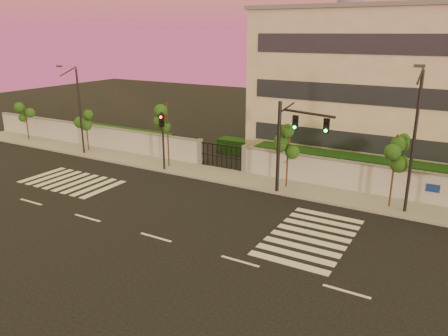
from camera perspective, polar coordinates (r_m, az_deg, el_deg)
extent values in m
plane|color=black|center=(23.42, -8.89, -8.95)|extent=(120.00, 120.00, 0.00)
cube|color=gray|center=(31.57, 3.04, -1.57)|extent=(60.00, 3.00, 0.15)
cube|color=#AFB1B6|center=(42.88, -17.32, 4.03)|extent=(25.00, 0.30, 2.00)
cube|color=slate|center=(42.66, -17.45, 5.41)|extent=(25.00, 0.36, 0.12)
cube|color=slate|center=(34.91, -3.14, 2.04)|extent=(0.35, 0.35, 2.20)
cube|color=slate|center=(32.97, 2.71, 1.13)|extent=(0.35, 0.35, 2.20)
cube|color=#0F3311|center=(32.38, 20.74, -0.68)|extent=(20.00, 2.00, 1.80)
cube|color=#0F3311|center=(43.60, -13.55, 4.14)|extent=(12.00, 1.80, 1.40)
cube|color=#0F3311|center=(38.28, 3.48, 2.63)|extent=(6.00, 1.50, 1.20)
cube|color=#BDB9A0|center=(38.67, 23.52, 9.55)|extent=(24.00, 12.00, 12.00)
cube|color=#262D38|center=(33.38, 21.47, 2.62)|extent=(22.00, 0.08, 1.40)
cube|color=#262D38|center=(32.74, 22.15, 8.55)|extent=(22.00, 0.08, 1.40)
cube|color=#262D38|center=(32.47, 22.87, 14.64)|extent=(22.00, 0.08, 1.40)
cube|color=slate|center=(38.47, 24.66, 18.55)|extent=(24.40, 12.40, 0.30)
cube|color=silver|center=(35.59, -22.65, -0.84)|extent=(0.50, 4.00, 0.02)
cube|color=silver|center=(34.90, -21.74, -1.07)|extent=(0.50, 4.00, 0.02)
cube|color=silver|center=(34.22, -20.79, -1.32)|extent=(0.50, 4.00, 0.02)
cube|color=silver|center=(33.55, -19.81, -1.57)|extent=(0.50, 4.00, 0.02)
cube|color=silver|center=(32.89, -18.78, -1.84)|extent=(0.50, 4.00, 0.02)
cube|color=silver|center=(32.24, -17.71, -2.11)|extent=(0.50, 4.00, 0.02)
cube|color=silver|center=(31.61, -16.60, -2.40)|extent=(0.50, 4.00, 0.02)
cube|color=silver|center=(30.99, -15.45, -2.69)|extent=(0.50, 4.00, 0.02)
cube|color=silver|center=(21.03, 8.35, -12.13)|extent=(4.00, 0.50, 0.02)
cube|color=silver|center=(21.77, 9.26, -11.09)|extent=(4.00, 0.50, 0.02)
cube|color=silver|center=(22.52, 10.09, -10.11)|extent=(4.00, 0.50, 0.02)
cube|color=silver|center=(23.28, 10.87, -9.20)|extent=(4.00, 0.50, 0.02)
cube|color=silver|center=(24.06, 11.60, -8.34)|extent=(4.00, 0.50, 0.02)
cube|color=silver|center=(24.84, 12.28, -7.54)|extent=(4.00, 0.50, 0.02)
cube|color=silver|center=(25.63, 12.91, -6.78)|extent=(4.00, 0.50, 0.02)
cube|color=silver|center=(26.42, 13.50, -6.07)|extent=(4.00, 0.50, 0.02)
cube|color=silver|center=(30.29, -23.89, -4.07)|extent=(2.00, 0.15, 0.01)
cube|color=silver|center=(26.61, -17.39, -6.24)|extent=(2.00, 0.15, 0.01)
cube|color=silver|center=(23.42, -8.89, -8.93)|extent=(2.00, 0.15, 0.01)
cube|color=silver|center=(20.95, 2.11, -12.07)|extent=(2.00, 0.15, 0.01)
cube|color=silver|center=(19.47, 15.71, -15.26)|extent=(2.00, 0.15, 0.01)
cylinder|color=#382314|center=(47.11, -24.36, 5.39)|extent=(0.11, 0.11, 3.57)
sphere|color=#164B15|center=(46.93, -24.53, 6.66)|extent=(0.99, 0.99, 0.99)
sphere|color=#164B15|center=(46.87, -24.04, 6.04)|extent=(0.76, 0.76, 0.76)
sphere|color=#164B15|center=(47.13, -24.80, 6.22)|extent=(0.72, 0.72, 0.72)
cylinder|color=#382314|center=(40.73, -17.46, 4.63)|extent=(0.11, 0.11, 3.78)
sphere|color=#164B15|center=(40.51, -17.61, 6.19)|extent=(1.03, 1.03, 1.03)
sphere|color=#164B15|center=(40.50, -17.02, 5.42)|extent=(0.79, 0.79, 0.79)
sphere|color=#164B15|center=(40.69, -17.98, 5.66)|extent=(0.75, 0.75, 0.75)
cylinder|color=#382314|center=(34.23, -7.34, 4.16)|extent=(0.12, 0.12, 5.15)
sphere|color=#164B15|center=(33.92, -7.44, 6.70)|extent=(1.07, 1.07, 1.07)
sphere|color=#164B15|center=(34.02, -6.73, 5.43)|extent=(0.82, 0.82, 0.82)
sphere|color=#164B15|center=(34.08, -7.95, 5.85)|extent=(0.78, 0.78, 0.78)
cylinder|color=#382314|center=(29.69, 8.29, 1.39)|extent=(0.11, 0.11, 4.46)
sphere|color=#164B15|center=(29.35, 8.40, 3.90)|extent=(1.00, 1.00, 1.00)
sphere|color=#164B15|center=(29.57, 9.05, 2.63)|extent=(0.77, 0.77, 0.77)
sphere|color=#164B15|center=(29.43, 7.77, 3.07)|extent=(0.73, 0.73, 0.73)
cylinder|color=#382314|center=(27.82, 21.21, -0.54)|extent=(0.12, 0.12, 4.63)
sphere|color=#164B15|center=(27.45, 21.52, 2.22)|extent=(1.06, 1.06, 1.06)
sphere|color=#164B15|center=(27.77, 22.11, 0.83)|extent=(0.81, 0.81, 0.81)
sphere|color=#164B15|center=(27.47, 20.78, 1.31)|extent=(0.77, 0.77, 0.77)
cylinder|color=black|center=(28.52, 7.12, 2.54)|extent=(0.24, 0.24, 6.14)
cylinder|color=black|center=(27.34, 10.97, 7.03)|extent=(3.67, 1.17, 0.16)
cube|color=black|center=(27.67, 9.30, 5.88)|extent=(0.35, 0.18, 0.89)
sphere|color=#0CF259|center=(27.63, 9.19, 5.28)|extent=(0.20, 0.20, 0.20)
cube|color=black|center=(27.06, 13.23, 5.39)|extent=(0.35, 0.18, 0.89)
sphere|color=#0CF259|center=(27.01, 13.12, 4.78)|extent=(0.20, 0.20, 0.20)
cylinder|color=black|center=(33.55, -7.94, 3.36)|extent=(0.16, 0.16, 4.57)
cube|color=black|center=(33.15, -8.11, 6.15)|extent=(0.36, 0.18, 0.91)
sphere|color=red|center=(33.01, -8.25, 6.60)|extent=(0.20, 0.20, 0.20)
cylinder|color=black|center=(39.58, -18.26, 6.89)|extent=(0.17, 0.17, 7.41)
cylinder|color=black|center=(38.60, -19.69, 11.80)|extent=(0.09, 1.77, 0.72)
cube|color=#3F3F44|center=(38.03, -20.72, 12.33)|extent=(0.46, 0.23, 0.14)
cylinder|color=black|center=(26.91, 23.49, 2.76)|extent=(0.19, 0.19, 8.36)
cylinder|color=black|center=(25.36, 24.29, 11.01)|extent=(0.10, 2.00, 0.81)
cube|color=#3F3F44|center=(24.39, 24.18, 12.06)|extent=(0.52, 0.26, 0.16)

